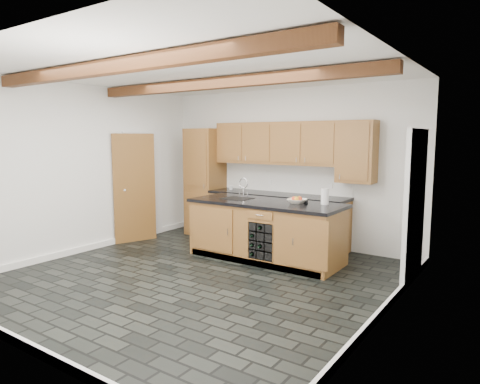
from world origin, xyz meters
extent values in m
plane|color=black|center=(0.00, 0.00, 0.00)|extent=(5.00, 5.00, 0.00)
plane|color=white|center=(0.00, 2.50, 1.40)|extent=(5.00, 0.00, 5.00)
plane|color=white|center=(-2.50, 0.00, 1.40)|extent=(0.00, 5.00, 5.00)
plane|color=white|center=(2.50, 0.00, 1.40)|extent=(0.00, 5.00, 5.00)
plane|color=white|center=(0.00, 0.00, 2.80)|extent=(5.00, 5.00, 0.00)
cube|color=#4E2A14|center=(0.00, -1.20, 2.70)|extent=(4.90, 0.15, 0.15)
cube|color=#4E2A14|center=(0.00, 0.60, 2.70)|extent=(4.90, 0.15, 0.15)
cube|color=white|center=(-2.48, 0.00, 0.05)|extent=(0.04, 5.00, 0.10)
cube|color=white|center=(2.48, 0.00, 0.05)|extent=(0.04, 5.00, 0.10)
cube|color=white|center=(0.00, -2.48, 0.05)|extent=(5.00, 0.04, 0.10)
cube|color=white|center=(-2.47, 1.30, 1.02)|extent=(0.06, 0.94, 2.04)
cube|color=#975F30|center=(-2.32, 0.95, 1.00)|extent=(0.31, 0.77, 2.00)
cube|color=white|center=(2.47, 1.50, 1.02)|extent=(0.06, 0.98, 2.04)
cube|color=black|center=(2.50, 1.50, 1.00)|extent=(0.02, 0.86, 1.96)
cube|color=#975F30|center=(-1.65, 2.20, 1.05)|extent=(0.65, 0.60, 2.10)
cube|color=#975F30|center=(-0.02, 2.20, 0.44)|extent=(2.60, 0.60, 0.88)
cube|color=black|center=(-0.02, 2.20, 0.91)|extent=(2.64, 0.62, 0.05)
cube|color=white|center=(-0.02, 2.49, 1.19)|extent=(2.60, 0.02, 0.52)
cube|color=#975F30|center=(-0.12, 2.33, 1.83)|extent=(2.40, 0.35, 0.75)
cube|color=#975F30|center=(1.38, 2.33, 1.70)|extent=(0.60, 0.35, 1.00)
cube|color=#975F30|center=(0.30, 1.30, 0.44)|extent=(2.40, 0.90, 0.88)
cube|color=black|center=(0.30, 1.30, 0.91)|extent=(2.46, 0.96, 0.05)
cube|color=#975F30|center=(-0.42, 0.84, 0.48)|extent=(0.80, 0.02, 0.70)
cube|color=#975F30|center=(1.25, 0.84, 0.48)|extent=(0.60, 0.02, 0.70)
cube|color=black|center=(0.48, 0.99, 0.40)|extent=(0.42, 0.30, 0.56)
cylinder|color=black|center=(0.34, 0.95, 0.33)|extent=(0.07, 0.26, 0.07)
cylinder|color=black|center=(0.34, 0.95, 0.19)|extent=(0.07, 0.26, 0.07)
cylinder|color=black|center=(0.34, 0.95, 0.47)|extent=(0.07, 0.26, 0.07)
cylinder|color=black|center=(0.48, 0.95, 0.33)|extent=(0.07, 0.26, 0.07)
cylinder|color=black|center=(0.48, 0.95, 0.61)|extent=(0.07, 0.26, 0.07)
cube|color=black|center=(-0.25, 1.30, 0.93)|extent=(0.45, 0.40, 0.02)
cylinder|color=silver|center=(-0.25, 1.48, 1.03)|extent=(0.02, 0.02, 0.20)
torus|color=silver|center=(-0.25, 1.48, 1.17)|extent=(0.18, 0.02, 0.18)
cylinder|color=silver|center=(-0.33, 1.48, 0.97)|extent=(0.02, 0.02, 0.08)
cylinder|color=silver|center=(-0.17, 1.48, 0.97)|extent=(0.02, 0.02, 0.08)
cube|color=black|center=(0.85, 1.48, 0.95)|extent=(0.18, 0.13, 0.04)
cylinder|color=black|center=(0.85, 1.48, 0.97)|extent=(0.11, 0.11, 0.01)
imported|color=white|center=(0.80, 1.38, 0.97)|extent=(0.30, 0.30, 0.07)
sphere|color=#AA3216|center=(0.85, 1.38, 1.00)|extent=(0.07, 0.07, 0.07)
sphere|color=orange|center=(0.82, 1.43, 1.00)|extent=(0.07, 0.07, 0.07)
sphere|color=olive|center=(0.76, 1.41, 1.00)|extent=(0.07, 0.07, 0.07)
sphere|color=red|center=(0.76, 1.35, 1.00)|extent=(0.07, 0.07, 0.07)
sphere|color=orange|center=(0.81, 1.34, 1.00)|extent=(0.07, 0.07, 0.07)
cylinder|color=white|center=(1.19, 1.54, 1.05)|extent=(0.12, 0.12, 0.24)
imported|color=white|center=(-1.03, 2.20, 0.97)|extent=(0.12, 0.12, 0.08)
camera|label=1|loc=(3.72, -4.40, 1.92)|focal=32.00mm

